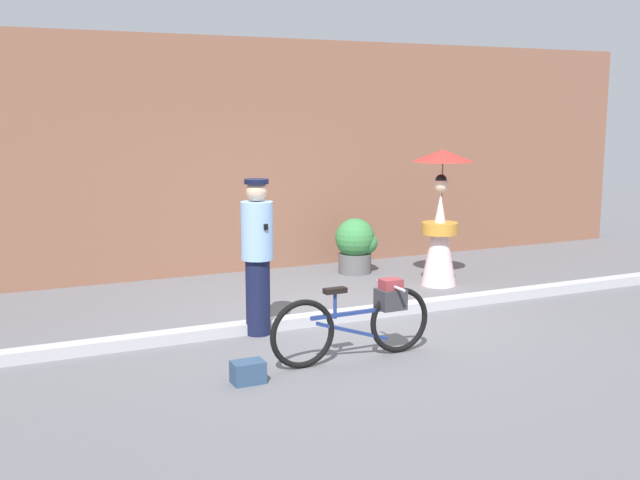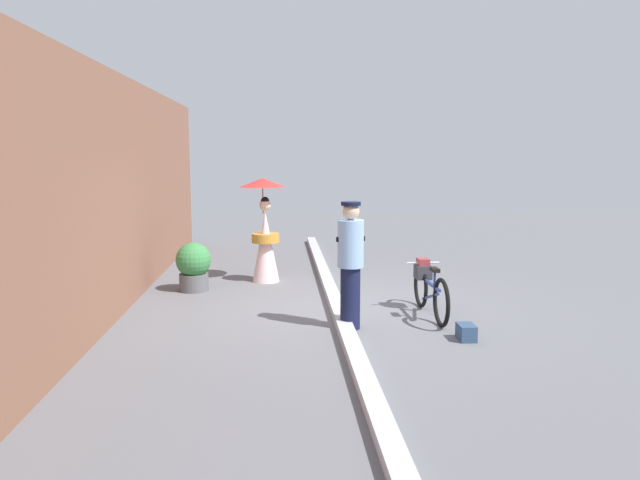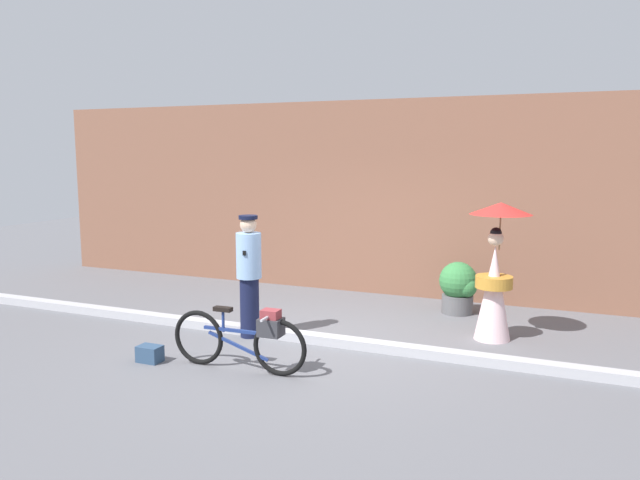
% 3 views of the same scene
% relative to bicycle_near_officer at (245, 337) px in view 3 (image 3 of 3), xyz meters
% --- Properties ---
extents(ground_plane, '(30.00, 30.00, 0.00)m').
position_rel_bicycle_near_officer_xyz_m(ground_plane, '(0.36, 1.28, -0.40)').
color(ground_plane, slate).
extents(building_wall, '(14.00, 0.40, 3.41)m').
position_rel_bicycle_near_officer_xyz_m(building_wall, '(0.36, 4.54, 1.30)').
color(building_wall, brown).
rests_on(building_wall, ground_plane).
extents(sidewalk_curb, '(14.00, 0.20, 0.12)m').
position_rel_bicycle_near_officer_xyz_m(sidewalk_curb, '(0.36, 1.28, -0.34)').
color(sidewalk_curb, '#B2B2B7').
rests_on(sidewalk_curb, ground_plane).
extents(bicycle_near_officer, '(1.71, 0.48, 0.76)m').
position_rel_bicycle_near_officer_xyz_m(bicycle_near_officer, '(0.00, 0.00, 0.00)').
color(bicycle_near_officer, black).
rests_on(bicycle_near_officer, ground_plane).
extents(person_officer, '(0.34, 0.38, 1.67)m').
position_rel_bicycle_near_officer_xyz_m(person_officer, '(-0.62, 1.19, 0.49)').
color(person_officer, '#141938').
rests_on(person_officer, ground_plane).
extents(person_with_parasol, '(0.81, 0.81, 1.85)m').
position_rel_bicycle_near_officer_xyz_m(person_with_parasol, '(2.47, 2.36, 0.54)').
color(person_with_parasol, silver).
rests_on(person_with_parasol, ground_plane).
extents(potted_plant_by_door, '(0.60, 0.58, 0.81)m').
position_rel_bicycle_near_officer_xyz_m(potted_plant_by_door, '(1.79, 3.53, 0.03)').
color(potted_plant_by_door, '#59595B').
rests_on(potted_plant_by_door, ground_plane).
extents(backpack_on_pavement, '(0.29, 0.20, 0.20)m').
position_rel_bicycle_near_officer_xyz_m(backpack_on_pavement, '(-1.22, -0.18, -0.30)').
color(backpack_on_pavement, navy).
rests_on(backpack_on_pavement, ground_plane).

